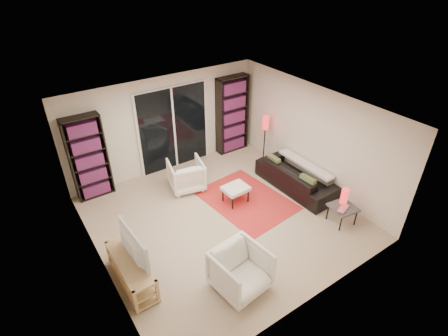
{
  "coord_description": "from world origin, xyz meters",
  "views": [
    {
      "loc": [
        -3.18,
        -4.75,
        4.86
      ],
      "look_at": [
        0.25,
        0.3,
        1.0
      ],
      "focal_mm": 28.0,
      "sensor_mm": 36.0,
      "label": 1
    }
  ],
  "objects_px": {
    "floor_lamp": "(265,128)",
    "side_table": "(343,208)",
    "sofa": "(296,177)",
    "armchair_front": "(241,271)",
    "bookshelf_right": "(232,115)",
    "tv_stand": "(132,270)",
    "armchair_back": "(186,175)",
    "ottoman": "(236,189)",
    "bookshelf_left": "(88,158)"
  },
  "relations": [
    {
      "from": "bookshelf_right",
      "to": "tv_stand",
      "type": "height_order",
      "value": "bookshelf_right"
    },
    {
      "from": "bookshelf_right",
      "to": "floor_lamp",
      "type": "distance_m",
      "value": 1.04
    },
    {
      "from": "armchair_back",
      "to": "floor_lamp",
      "type": "bearing_deg",
      "value": -167.54
    },
    {
      "from": "bookshelf_right",
      "to": "armchair_back",
      "type": "bearing_deg",
      "value": -154.54
    },
    {
      "from": "sofa",
      "to": "armchair_back",
      "type": "bearing_deg",
      "value": 54.26
    },
    {
      "from": "floor_lamp",
      "to": "bookshelf_left",
      "type": "bearing_deg",
      "value": 166.97
    },
    {
      "from": "tv_stand",
      "to": "armchair_front",
      "type": "relative_size",
      "value": 1.58
    },
    {
      "from": "bookshelf_right",
      "to": "sofa",
      "type": "distance_m",
      "value": 2.51
    },
    {
      "from": "armchair_back",
      "to": "armchair_front",
      "type": "distance_m",
      "value": 3.11
    },
    {
      "from": "bookshelf_left",
      "to": "side_table",
      "type": "height_order",
      "value": "bookshelf_left"
    },
    {
      "from": "side_table",
      "to": "tv_stand",
      "type": "bearing_deg",
      "value": 166.86
    },
    {
      "from": "bookshelf_left",
      "to": "bookshelf_right",
      "type": "xyz_separation_m",
      "value": [
        3.85,
        -0.0,
        0.07
      ]
    },
    {
      "from": "armchair_back",
      "to": "ottoman",
      "type": "relative_size",
      "value": 1.39
    },
    {
      "from": "tv_stand",
      "to": "side_table",
      "type": "height_order",
      "value": "tv_stand"
    },
    {
      "from": "bookshelf_left",
      "to": "tv_stand",
      "type": "bearing_deg",
      "value": -94.93
    },
    {
      "from": "bookshelf_left",
      "to": "sofa",
      "type": "bearing_deg",
      "value": -30.87
    },
    {
      "from": "armchair_back",
      "to": "side_table",
      "type": "height_order",
      "value": "armchair_back"
    },
    {
      "from": "sofa",
      "to": "armchair_back",
      "type": "height_order",
      "value": "armchair_back"
    },
    {
      "from": "tv_stand",
      "to": "side_table",
      "type": "distance_m",
      "value": 4.28
    },
    {
      "from": "armchair_front",
      "to": "floor_lamp",
      "type": "distance_m",
      "value": 4.29
    },
    {
      "from": "ottoman",
      "to": "floor_lamp",
      "type": "height_order",
      "value": "floor_lamp"
    },
    {
      "from": "armchair_front",
      "to": "side_table",
      "type": "bearing_deg",
      "value": -3.43
    },
    {
      "from": "ottoman",
      "to": "tv_stand",
      "type": "bearing_deg",
      "value": -163.4
    },
    {
      "from": "sofa",
      "to": "armchair_back",
      "type": "distance_m",
      "value": 2.58
    },
    {
      "from": "ottoman",
      "to": "floor_lamp",
      "type": "xyz_separation_m",
      "value": [
        1.69,
        1.07,
        0.61
      ]
    },
    {
      "from": "bookshelf_left",
      "to": "sofa",
      "type": "distance_m",
      "value": 4.71
    },
    {
      "from": "floor_lamp",
      "to": "sofa",
      "type": "bearing_deg",
      "value": -97.98
    },
    {
      "from": "tv_stand",
      "to": "bookshelf_left",
      "type": "bearing_deg",
      "value": 85.07
    },
    {
      "from": "tv_stand",
      "to": "armchair_front",
      "type": "bearing_deg",
      "value": -37.67
    },
    {
      "from": "bookshelf_left",
      "to": "side_table",
      "type": "bearing_deg",
      "value": -44.4
    },
    {
      "from": "bookshelf_right",
      "to": "ottoman",
      "type": "bearing_deg",
      "value": -123.36
    },
    {
      "from": "armchair_back",
      "to": "bookshelf_right",
      "type": "bearing_deg",
      "value": -141.39
    },
    {
      "from": "side_table",
      "to": "armchair_front",
      "type": "bearing_deg",
      "value": -176.83
    },
    {
      "from": "sofa",
      "to": "armchair_front",
      "type": "height_order",
      "value": "armchair_front"
    },
    {
      "from": "armchair_front",
      "to": "side_table",
      "type": "distance_m",
      "value": 2.71
    },
    {
      "from": "bookshelf_left",
      "to": "bookshelf_right",
      "type": "distance_m",
      "value": 3.85
    },
    {
      "from": "bookshelf_left",
      "to": "armchair_front",
      "type": "relative_size",
      "value": 2.31
    },
    {
      "from": "bookshelf_right",
      "to": "armchair_front",
      "type": "distance_m",
      "value": 4.83
    },
    {
      "from": "bookshelf_right",
      "to": "ottoman",
      "type": "relative_size",
      "value": 3.72
    },
    {
      "from": "armchair_back",
      "to": "side_table",
      "type": "distance_m",
      "value": 3.54
    },
    {
      "from": "bookshelf_left",
      "to": "armchair_front",
      "type": "height_order",
      "value": "bookshelf_left"
    },
    {
      "from": "tv_stand",
      "to": "side_table",
      "type": "xyz_separation_m",
      "value": [
        4.16,
        -0.97,
        0.09
      ]
    },
    {
      "from": "armchair_back",
      "to": "armchair_front",
      "type": "relative_size",
      "value": 0.93
    },
    {
      "from": "bookshelf_left",
      "to": "ottoman",
      "type": "height_order",
      "value": "bookshelf_left"
    },
    {
      "from": "bookshelf_left",
      "to": "tv_stand",
      "type": "relative_size",
      "value": 1.46
    },
    {
      "from": "tv_stand",
      "to": "side_table",
      "type": "relative_size",
      "value": 2.39
    },
    {
      "from": "armchair_back",
      "to": "floor_lamp",
      "type": "relative_size",
      "value": 0.62
    },
    {
      "from": "tv_stand",
      "to": "ottoman",
      "type": "height_order",
      "value": "tv_stand"
    },
    {
      "from": "floor_lamp",
      "to": "side_table",
      "type": "bearing_deg",
      "value": -95.65
    },
    {
      "from": "side_table",
      "to": "floor_lamp",
      "type": "height_order",
      "value": "floor_lamp"
    }
  ]
}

